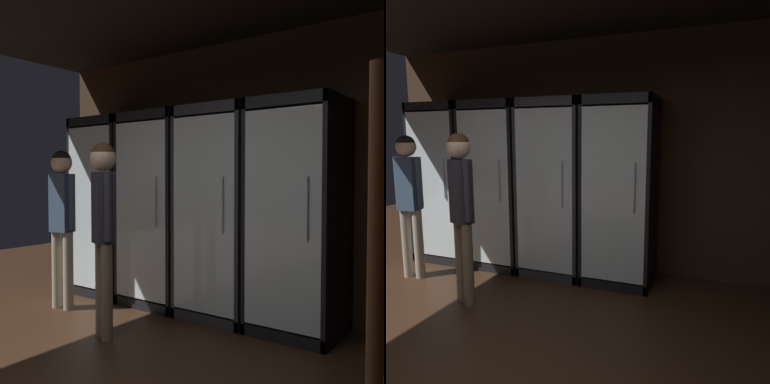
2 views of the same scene
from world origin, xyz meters
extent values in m
cube|color=#382619|center=(0.00, 3.03, 1.40)|extent=(6.00, 0.06, 2.80)
cube|color=black|center=(-2.03, 2.96, 1.03)|extent=(0.76, 0.04, 2.06)
cube|color=black|center=(-2.39, 2.64, 1.03)|extent=(0.04, 0.67, 2.06)
cube|color=black|center=(-1.67, 2.64, 1.03)|extent=(0.04, 0.67, 2.06)
cube|color=black|center=(-2.03, 2.64, 2.01)|extent=(0.76, 0.67, 0.10)
cube|color=black|center=(-2.03, 2.64, 0.05)|extent=(0.76, 0.67, 0.10)
cube|color=white|center=(-2.03, 2.93, 1.03)|extent=(0.68, 0.02, 1.82)
cube|color=silver|center=(-2.03, 2.32, 1.03)|extent=(0.68, 0.02, 1.82)
cylinder|color=#B2B2B7|center=(-1.80, 2.29, 1.13)|extent=(0.02, 0.02, 0.50)
cube|color=silver|center=(-2.03, 2.64, 0.12)|extent=(0.66, 0.59, 0.02)
cylinder|color=gray|center=(-2.20, 2.65, 0.24)|extent=(0.07, 0.07, 0.23)
cylinder|color=gray|center=(-2.20, 2.65, 0.41)|extent=(0.02, 0.02, 0.09)
cylinder|color=tan|center=(-2.20, 2.65, 0.23)|extent=(0.07, 0.07, 0.08)
cylinder|color=#9EAD99|center=(-1.86, 2.64, 0.25)|extent=(0.08, 0.08, 0.24)
cylinder|color=#9EAD99|center=(-1.86, 2.64, 0.41)|extent=(0.02, 0.02, 0.08)
cylinder|color=beige|center=(-1.86, 2.64, 0.24)|extent=(0.08, 0.08, 0.07)
cube|color=silver|center=(-2.03, 2.64, 0.57)|extent=(0.66, 0.59, 0.02)
cylinder|color=black|center=(-2.25, 2.65, 0.69)|extent=(0.08, 0.08, 0.21)
cylinder|color=black|center=(-2.25, 2.65, 0.84)|extent=(0.03, 0.03, 0.09)
cylinder|color=#2D2D33|center=(-2.25, 2.65, 0.67)|extent=(0.08, 0.08, 0.06)
cylinder|color=brown|center=(-2.03, 2.68, 0.68)|extent=(0.07, 0.07, 0.20)
cylinder|color=brown|center=(-2.03, 2.68, 0.82)|extent=(0.02, 0.02, 0.09)
cylinder|color=tan|center=(-2.03, 2.68, 0.67)|extent=(0.07, 0.07, 0.08)
cylinder|color=#336B38|center=(-1.81, 2.67, 0.68)|extent=(0.08, 0.08, 0.19)
cylinder|color=#336B38|center=(-1.81, 2.67, 0.82)|extent=(0.02, 0.02, 0.10)
cylinder|color=tan|center=(-1.81, 2.67, 0.68)|extent=(0.08, 0.08, 0.06)
cube|color=silver|center=(-2.03, 2.64, 1.03)|extent=(0.66, 0.59, 0.02)
cylinder|color=#194723|center=(-2.27, 2.68, 1.15)|extent=(0.07, 0.07, 0.23)
cylinder|color=#194723|center=(-2.27, 2.68, 1.30)|extent=(0.02, 0.02, 0.08)
cylinder|color=white|center=(-2.27, 2.68, 1.15)|extent=(0.08, 0.08, 0.09)
cylinder|color=black|center=(-2.10, 2.62, 1.15)|extent=(0.07, 0.07, 0.24)
cylinder|color=black|center=(-2.10, 2.62, 1.31)|extent=(0.02, 0.02, 0.08)
cylinder|color=beige|center=(-2.10, 2.62, 1.15)|extent=(0.07, 0.07, 0.08)
cylinder|color=#194723|center=(-1.95, 2.67, 1.13)|extent=(0.07, 0.07, 0.18)
cylinder|color=#194723|center=(-1.95, 2.67, 1.25)|extent=(0.03, 0.03, 0.08)
cylinder|color=tan|center=(-1.95, 2.67, 1.11)|extent=(0.08, 0.08, 0.05)
cylinder|color=#336B38|center=(-1.79, 2.67, 1.13)|extent=(0.06, 0.06, 0.18)
cylinder|color=#336B38|center=(-1.79, 2.67, 1.26)|extent=(0.02, 0.02, 0.09)
cylinder|color=tan|center=(-1.79, 2.67, 1.12)|extent=(0.07, 0.07, 0.07)
cube|color=silver|center=(-2.03, 2.64, 1.48)|extent=(0.66, 0.59, 0.02)
cylinder|color=#194723|center=(-2.24, 2.59, 1.59)|extent=(0.07, 0.07, 0.20)
cylinder|color=#194723|center=(-2.24, 2.59, 1.73)|extent=(0.02, 0.02, 0.09)
cylinder|color=beige|center=(-2.24, 2.59, 1.57)|extent=(0.07, 0.07, 0.06)
cylinder|color=gray|center=(-2.03, 2.68, 1.61)|extent=(0.06, 0.06, 0.24)
cylinder|color=gray|center=(-2.03, 2.68, 1.77)|extent=(0.02, 0.02, 0.09)
cylinder|color=#2D2D33|center=(-2.03, 2.68, 1.61)|extent=(0.07, 0.07, 0.08)
cylinder|color=#194723|center=(-1.81, 2.69, 1.60)|extent=(0.06, 0.06, 0.23)
cylinder|color=#194723|center=(-1.81, 2.69, 1.76)|extent=(0.02, 0.02, 0.09)
cylinder|color=beige|center=(-1.81, 2.69, 1.59)|extent=(0.06, 0.06, 0.08)
cube|color=black|center=(-1.24, 2.96, 1.03)|extent=(0.76, 0.04, 2.06)
cube|color=black|center=(-1.60, 2.64, 1.03)|extent=(0.04, 0.67, 2.06)
cube|color=black|center=(-0.88, 2.64, 1.03)|extent=(0.04, 0.67, 2.06)
cube|color=black|center=(-1.24, 2.64, 2.01)|extent=(0.76, 0.67, 0.10)
cube|color=black|center=(-1.24, 2.64, 0.05)|extent=(0.76, 0.67, 0.10)
cube|color=white|center=(-1.24, 2.93, 1.03)|extent=(0.68, 0.02, 1.82)
cube|color=silver|center=(-1.24, 2.32, 1.03)|extent=(0.68, 0.02, 1.82)
cylinder|color=#B2B2B7|center=(-1.02, 2.29, 1.13)|extent=(0.02, 0.02, 0.50)
cube|color=silver|center=(-1.24, 2.64, 0.12)|extent=(0.66, 0.59, 0.02)
cylinder|color=black|center=(-1.49, 2.63, 0.24)|extent=(0.07, 0.07, 0.22)
cylinder|color=black|center=(-1.49, 2.63, 0.39)|extent=(0.02, 0.02, 0.08)
cylinder|color=tan|center=(-1.49, 2.63, 0.21)|extent=(0.08, 0.08, 0.07)
cylinder|color=brown|center=(-1.32, 2.61, 0.23)|extent=(0.07, 0.07, 0.21)
cylinder|color=brown|center=(-1.32, 2.61, 0.39)|extent=(0.03, 0.03, 0.10)
cylinder|color=white|center=(-1.32, 2.61, 0.21)|extent=(0.07, 0.07, 0.06)
cylinder|color=black|center=(-1.17, 2.62, 0.22)|extent=(0.07, 0.07, 0.19)
cylinder|color=black|center=(-1.17, 2.62, 0.35)|extent=(0.03, 0.03, 0.07)
cylinder|color=#B2332D|center=(-1.17, 2.62, 0.20)|extent=(0.08, 0.08, 0.06)
cylinder|color=brown|center=(-1.00, 2.62, 0.23)|extent=(0.07, 0.07, 0.20)
cylinder|color=brown|center=(-1.00, 2.62, 0.38)|extent=(0.03, 0.03, 0.10)
cylinder|color=#B2332D|center=(-1.00, 2.62, 0.24)|extent=(0.07, 0.07, 0.07)
cube|color=silver|center=(-1.24, 2.64, 0.72)|extent=(0.66, 0.59, 0.02)
cylinder|color=#336B38|center=(-1.49, 2.61, 0.84)|extent=(0.07, 0.07, 0.22)
cylinder|color=#336B38|center=(-1.49, 2.61, 1.00)|extent=(0.03, 0.03, 0.08)
cylinder|color=#B2332D|center=(-1.49, 2.61, 0.83)|extent=(0.08, 0.08, 0.08)
cylinder|color=black|center=(-1.33, 2.59, 0.84)|extent=(0.08, 0.08, 0.22)
cylinder|color=black|center=(-1.33, 2.59, 0.98)|extent=(0.03, 0.03, 0.07)
cylinder|color=tan|center=(-1.33, 2.59, 0.84)|extent=(0.08, 0.08, 0.07)
cylinder|color=#9EAD99|center=(-1.15, 2.60, 0.85)|extent=(0.07, 0.07, 0.23)
cylinder|color=#9EAD99|center=(-1.15, 2.60, 1.00)|extent=(0.03, 0.03, 0.07)
cylinder|color=white|center=(-1.15, 2.60, 0.84)|extent=(0.07, 0.07, 0.08)
cylinder|color=#194723|center=(-1.00, 2.63, 0.83)|extent=(0.07, 0.07, 0.20)
cylinder|color=#194723|center=(-1.00, 2.63, 0.97)|extent=(0.02, 0.02, 0.08)
cylinder|color=white|center=(-1.00, 2.63, 0.83)|extent=(0.07, 0.07, 0.07)
cube|color=silver|center=(-1.24, 2.64, 1.33)|extent=(0.66, 0.59, 0.02)
cylinder|color=black|center=(-1.46, 2.63, 1.45)|extent=(0.06, 0.06, 0.23)
cylinder|color=black|center=(-1.46, 2.63, 1.61)|extent=(0.02, 0.02, 0.10)
cylinder|color=#2D2D33|center=(-1.46, 2.63, 1.45)|extent=(0.07, 0.07, 0.07)
cylinder|color=#9EAD99|center=(-1.24, 2.62, 1.45)|extent=(0.06, 0.06, 0.22)
cylinder|color=#9EAD99|center=(-1.24, 2.62, 1.60)|extent=(0.02, 0.02, 0.08)
cylinder|color=#B2332D|center=(-1.24, 2.62, 1.42)|extent=(0.06, 0.06, 0.08)
cylinder|color=#336B38|center=(-1.03, 2.64, 1.45)|extent=(0.06, 0.06, 0.23)
cylinder|color=#336B38|center=(-1.03, 2.64, 1.61)|extent=(0.02, 0.02, 0.09)
cylinder|color=beige|center=(-1.03, 2.64, 1.46)|extent=(0.07, 0.07, 0.09)
cube|color=#2B2B30|center=(-0.46, 2.96, 1.03)|extent=(0.76, 0.04, 2.06)
cube|color=#2B2B30|center=(-0.82, 2.64, 1.03)|extent=(0.04, 0.67, 2.06)
cube|color=#2B2B30|center=(-0.10, 2.64, 1.03)|extent=(0.04, 0.67, 2.06)
cube|color=#2B2B30|center=(-0.46, 2.64, 2.01)|extent=(0.76, 0.67, 0.10)
cube|color=#2B2B30|center=(-0.46, 2.64, 0.05)|extent=(0.76, 0.67, 0.10)
cube|color=white|center=(-0.46, 2.93, 1.03)|extent=(0.68, 0.02, 1.82)
cube|color=silver|center=(-0.46, 2.32, 1.03)|extent=(0.68, 0.02, 1.82)
cylinder|color=#B2B2B7|center=(-0.23, 2.29, 1.13)|extent=(0.02, 0.02, 0.50)
cube|color=silver|center=(-0.46, 2.64, 0.12)|extent=(0.66, 0.59, 0.02)
cylinder|color=#194723|center=(-0.69, 2.67, 0.24)|extent=(0.07, 0.07, 0.23)
cylinder|color=#194723|center=(-0.69, 2.67, 0.40)|extent=(0.02, 0.02, 0.09)
cylinder|color=#B2332D|center=(-0.69, 2.67, 0.24)|extent=(0.07, 0.07, 0.06)
cylinder|color=#336B38|center=(-0.55, 2.64, 0.24)|extent=(0.06, 0.06, 0.23)
cylinder|color=#336B38|center=(-0.55, 2.64, 0.39)|extent=(0.02, 0.02, 0.07)
cylinder|color=#2D2D33|center=(-0.55, 2.64, 0.21)|extent=(0.07, 0.07, 0.06)
cylinder|color=#194723|center=(-0.37, 2.66, 0.22)|extent=(0.08, 0.08, 0.18)
cylinder|color=#194723|center=(-0.37, 2.66, 0.35)|extent=(0.03, 0.03, 0.08)
cylinder|color=white|center=(-0.37, 2.66, 0.21)|extent=(0.08, 0.08, 0.05)
cylinder|color=brown|center=(-0.20, 2.67, 0.23)|extent=(0.07, 0.07, 0.20)
cylinder|color=brown|center=(-0.20, 2.67, 0.37)|extent=(0.02, 0.02, 0.08)
cylinder|color=beige|center=(-0.20, 2.67, 0.23)|extent=(0.07, 0.07, 0.08)
cube|color=silver|center=(-0.46, 2.64, 0.72)|extent=(0.66, 0.59, 0.02)
cylinder|color=gray|center=(-0.62, 2.64, 0.83)|extent=(0.07, 0.07, 0.20)
cylinder|color=gray|center=(-0.62, 2.64, 0.97)|extent=(0.02, 0.02, 0.07)
cylinder|color=beige|center=(-0.62, 2.64, 0.81)|extent=(0.07, 0.07, 0.06)
cylinder|color=#9EAD99|center=(-0.30, 2.69, 0.84)|extent=(0.06, 0.06, 0.21)
cylinder|color=#9EAD99|center=(-0.30, 2.69, 0.98)|extent=(0.02, 0.02, 0.08)
cylinder|color=tan|center=(-0.30, 2.69, 0.82)|extent=(0.07, 0.07, 0.07)
cube|color=silver|center=(-0.46, 2.64, 1.33)|extent=(0.66, 0.59, 0.02)
cylinder|color=#9EAD99|center=(-0.71, 2.66, 1.45)|extent=(0.07, 0.07, 0.22)
cylinder|color=#9EAD99|center=(-0.71, 2.66, 1.60)|extent=(0.02, 0.02, 0.08)
cylinder|color=beige|center=(-0.71, 2.66, 1.42)|extent=(0.07, 0.07, 0.08)
cylinder|color=black|center=(-0.55, 2.67, 1.45)|extent=(0.08, 0.08, 0.23)
cylinder|color=black|center=(-0.55, 2.67, 1.61)|extent=(0.02, 0.02, 0.09)
cylinder|color=#B2332D|center=(-0.55, 2.67, 1.42)|extent=(0.08, 0.08, 0.08)
cylinder|color=#9EAD99|center=(-0.38, 2.61, 1.43)|extent=(0.07, 0.07, 0.19)
cylinder|color=#9EAD99|center=(-0.38, 2.61, 1.56)|extent=(0.03, 0.03, 0.07)
cylinder|color=white|center=(-0.38, 2.61, 1.43)|extent=(0.07, 0.07, 0.06)
cylinder|color=gray|center=(-0.22, 2.68, 1.44)|extent=(0.06, 0.06, 0.20)
cylinder|color=gray|center=(-0.22, 2.68, 1.59)|extent=(0.02, 0.02, 0.10)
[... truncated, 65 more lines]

